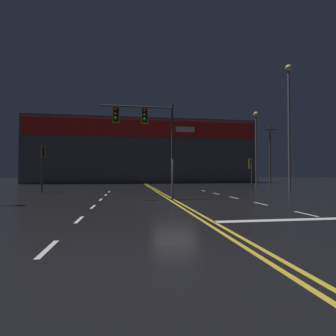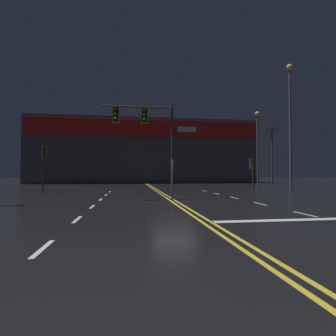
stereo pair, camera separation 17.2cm
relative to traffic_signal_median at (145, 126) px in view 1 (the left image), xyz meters
The scene contains 9 objects.
ground_plane 5.02m from the traffic_signal_median, 35.67° to the right, with size 200.00×200.00×0.00m, color black.
road_markings 5.66m from the traffic_signal_median, 43.75° to the right, with size 12.95×60.00×0.01m.
traffic_signal_median is the anchor object (origin of this frame).
traffic_signal_corner_northeast 13.99m from the traffic_signal_median, 36.76° to the left, with size 0.42×0.36×3.11m.
traffic_signal_corner_northwest 11.62m from the traffic_signal_median, 136.61° to the left, with size 0.42×0.36×4.02m.
streetlight_near_left 18.14m from the traffic_signal_median, 41.57° to the left, with size 0.56×0.56×8.78m.
streetlight_far_left 14.63m from the traffic_signal_median, 22.25° to the left, with size 0.56×0.56×11.50m.
building_backdrop 31.84m from the traffic_signal_median, 86.98° to the left, with size 38.63×10.23×10.99m.
utility_pole_row 25.06m from the traffic_signal_median, 94.17° to the left, with size 46.52×0.26×12.19m.
Camera 1 is at (-2.66, -14.93, 1.60)m, focal length 28.00 mm.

